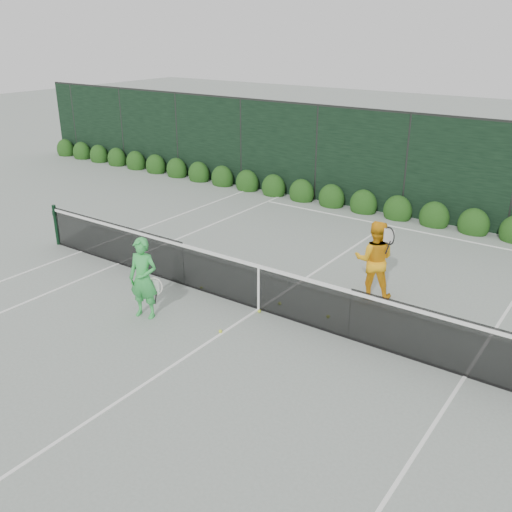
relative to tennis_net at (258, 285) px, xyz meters
The scene contains 8 objects.
ground 0.53m from the tennis_net, ahead, with size 80.00×80.00×0.00m, color gray.
tennis_net is the anchor object (origin of this frame).
player_woman 2.24m from the tennis_net, 137.38° to the right, with size 0.68×0.53×1.62m.
player_man 2.49m from the tennis_net, 48.94° to the left, with size 1.00×0.90×1.68m.
court_lines 0.53m from the tennis_net, ahead, with size 11.03×23.83×0.01m.
windscreen_fence 2.88m from the tennis_net, 89.49° to the right, with size 32.00×21.07×3.06m.
hedge_row 7.16m from the tennis_net, 89.80° to the left, with size 31.66×0.65×0.94m.
tennis_balls 0.50m from the tennis_net, 63.93° to the right, with size 2.95×1.74×0.07m.
Camera 1 is at (5.87, -8.40, 5.32)m, focal length 40.00 mm.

